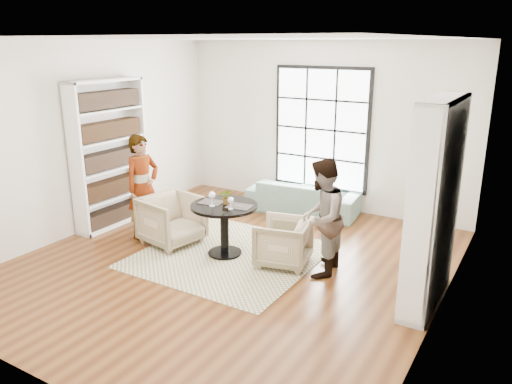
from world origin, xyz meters
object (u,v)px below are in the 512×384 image
Objects in this scene: pedestal_table at (224,219)px; person_left at (143,187)px; person_right at (321,218)px; wine_glass_left at (212,196)px; flower_centerpiece at (227,196)px; sofa at (303,197)px; armchair_right at (283,242)px; armchair_left at (172,220)px; wine_glass_right at (231,200)px.

pedestal_table is 1.50m from person_left.
person_right is at bearing 5.56° from pedestal_table.
person_right is 7.35× the size of wine_glass_left.
person_left is at bearing -176.03° from flower_centerpiece.
person_right is 1.41m from flower_centerpiece.
armchair_right reaches higher than sofa.
armchair_left is 1.82m from armchair_right.
armchair_left is 3.67× the size of flower_centerpiece.
wine_glass_right is at bearing -44.63° from flower_centerpiece.
flower_centerpiece is (0.13, 0.19, -0.04)m from wine_glass_left.
wine_glass_right is 0.24m from flower_centerpiece.
sofa is at bearing -26.14° from person_left.
pedestal_table is at bearing -109.46° from flower_centerpiece.
wine_glass_left is at bearing -86.83° from armchair_right.
wine_glass_left is 0.30m from wine_glass_right.
person_left reaches higher than armchair_left.
armchair_right is at bearing 103.29° from sofa.
armchair_right is 0.71m from person_right.
person_left is (-0.55, 0.00, 0.44)m from armchair_left.
sofa is 2.29m from flower_centerpiece.
armchair_left reaches higher than sofa.
person_left is (-1.64, -2.31, 0.53)m from sofa.
sofa is 8.83× the size of flower_centerpiece.
person_left reaches higher than flower_centerpiece.
person_left is at bearing 176.45° from wine_glass_left.
wine_glass_right is at bearing -82.16° from armchair_right.
pedestal_table reaches higher than armchair_right.
flower_centerpiece is at bearing -73.04° from armchair_left.
person_right is (0.55, 0.00, 0.45)m from armchair_right.
wine_glass_left reaches higher than armchair_left.
armchair_left is 1.08m from flower_centerpiece.
wine_glass_right is (-1.24, -0.25, 0.10)m from person_right.
person_right is at bearing -74.71° from armchair_left.
armchair_left is at bearing -92.68° from person_right.
person_right is at bearing 77.61° from armchair_right.
pedestal_table is at bearing 80.59° from sofa.
person_right is at bearing 10.13° from wine_glass_left.
armchair_left is at bearing 59.38° from sofa.
sofa is at bearing -156.35° from person_right.
sofa is 2.45m from wine_glass_right.
flower_centerpiece reaches higher than pedestal_table.
sofa is 11.26× the size of wine_glass_right.
person_right is 1.56m from wine_glass_left.
sofa is 2.55m from armchair_left.
person_left is 1.04× the size of person_right.
person_right is at bearing -77.13° from person_left.
person_right is 1.27m from wine_glass_right.
wine_glass_right is at bearing -82.57° from armchair_left.
person_left is at bearing 177.80° from wine_glass_right.
armchair_left is at bearing -173.74° from flower_centerpiece.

